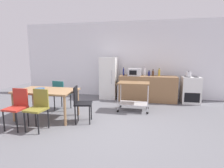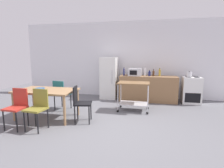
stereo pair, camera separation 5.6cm
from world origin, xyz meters
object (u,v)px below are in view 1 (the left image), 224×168
object	(u,v)px
refrigerator	(109,78)
fruit_bowl	(40,89)
bottle_hot_sauce	(145,72)
bottle_olive_oil	(149,74)
chair_teal	(61,93)
kitchen_cart	(133,92)
kettle	(188,74)
dining_table	(47,93)
stove_oven	(190,90)
microwave	(134,72)
chair_olive	(38,107)
chair_black	(81,102)
bottle_wine	(159,73)
chair_red	(17,106)
bottle_sparkling_water	(124,72)
bottle_vinegar	(153,73)

from	to	relation	value
refrigerator	fruit_bowl	xyz separation A→B (m)	(-1.20, -2.57, 0.01)
bottle_hot_sauce	bottle_olive_oil	world-z (taller)	bottle_hot_sauce
chair_teal	kitchen_cart	world-z (taller)	chair_teal
chair_teal	kettle	world-z (taller)	kettle
fruit_bowl	kettle	size ratio (longest dim) A/B	0.99
bottle_hot_sauce	bottle_olive_oil	distance (m)	0.19
dining_table	kettle	xyz separation A→B (m)	(3.86, 2.30, 0.33)
dining_table	stove_oven	world-z (taller)	stove_oven
microwave	kettle	bearing A→B (deg)	-0.62
chair_olive	microwave	bearing A→B (deg)	62.95
chair_black	bottle_olive_oil	xyz separation A→B (m)	(1.60, 2.47, 0.47)
microwave	bottle_olive_oil	world-z (taller)	microwave
stove_oven	bottle_wine	xyz separation A→B (m)	(-1.06, 0.07, 0.57)
chair_red	chair_olive	bearing A→B (deg)	5.71
bottle_hot_sauce	kitchen_cart	bearing A→B (deg)	-101.04
bottle_sparkling_water	bottle_hot_sauce	distance (m)	0.76
bottle_vinegar	bottle_sparkling_water	bearing A→B (deg)	-175.39
dining_table	bottle_olive_oil	distance (m)	3.51
bottle_olive_oil	fruit_bowl	world-z (taller)	bottle_olive_oil
chair_teal	stove_oven	xyz separation A→B (m)	(3.96, 1.67, -0.07)
chair_black	refrigerator	xyz separation A→B (m)	(0.11, 2.58, 0.26)
chair_red	stove_oven	xyz separation A→B (m)	(4.26, 3.12, -0.07)
dining_table	chair_teal	bearing A→B (deg)	88.75
chair_olive	fruit_bowl	world-z (taller)	chair_olive
chair_teal	stove_oven	distance (m)	4.30
bottle_olive_oil	kettle	bearing A→B (deg)	-3.47
stove_oven	fruit_bowl	distance (m)	4.81
bottle_hot_sauce	kettle	size ratio (longest dim) A/B	1.32
chair_red	bottle_wine	xyz separation A→B (m)	(3.20, 3.19, 0.50)
refrigerator	bottle_olive_oil	size ratio (longest dim) A/B	7.47
chair_teal	bottle_sparkling_water	bearing A→B (deg)	-124.56
bottle_sparkling_water	bottle_olive_oil	xyz separation A→B (m)	(0.91, 0.02, -0.04)
bottle_sparkling_water	bottle_wine	xyz separation A→B (m)	(1.26, 0.11, -0.01)
refrigerator	microwave	world-z (taller)	refrigerator
chair_teal	refrigerator	world-z (taller)	refrigerator
fruit_bowl	refrigerator	bearing A→B (deg)	65.06
chair_teal	chair_red	xyz separation A→B (m)	(-0.30, -1.45, 0.00)
dining_table	refrigerator	bearing A→B (deg)	66.50
chair_black	bottle_olive_oil	distance (m)	2.98
bottle_hot_sauce	bottle_wine	size ratio (longest dim) A/B	1.14
refrigerator	fruit_bowl	size ratio (longest dim) A/B	6.51
refrigerator	kitchen_cart	size ratio (longest dim) A/B	1.70
bottle_sparkling_water	microwave	size ratio (longest dim) A/B	0.64
chair_black	fruit_bowl	world-z (taller)	chair_black
kitchen_cart	kettle	xyz separation A→B (m)	(1.72, 1.20, 0.43)
chair_red	kitchen_cart	bearing A→B (deg)	39.09
refrigerator	chair_teal	bearing A→B (deg)	-121.17
kitchen_cart	bottle_hot_sauce	size ratio (longest dim) A/B	2.87
refrigerator	fruit_bowl	bearing A→B (deg)	-114.94
bottle_vinegar	stove_oven	bearing A→B (deg)	-1.93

